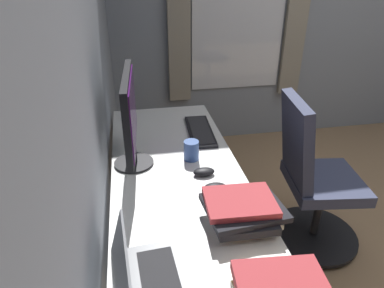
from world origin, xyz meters
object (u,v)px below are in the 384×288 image
laptop_leftmost (145,276)px  mouse_main (204,172)px  coffee_mug (191,150)px  book_stack_far (242,210)px  book_stack_near (281,286)px  keyboard_main (200,131)px  drawer_pedestal (184,282)px  mouse_spare (215,187)px  office_chair (312,183)px  monitor_primary (130,115)px

laptop_leftmost → mouse_main: bearing=-28.1°
coffee_mug → book_stack_far: bearing=-168.2°
laptop_leftmost → coffee_mug: size_ratio=2.95×
book_stack_near → coffee_mug: size_ratio=2.51×
mouse_main → book_stack_near: bearing=-173.1°
keyboard_main → mouse_main: 0.47m
drawer_pedestal → mouse_main: (0.29, -0.15, 0.40)m
drawer_pedestal → mouse_main: size_ratio=6.68×
mouse_main → book_stack_far: 0.37m
mouse_spare → coffee_mug: bearing=10.5°
coffee_mug → office_chair: size_ratio=0.12×
monitor_primary → book_stack_far: monitor_primary is taller
drawer_pedestal → monitor_primary: bearing=21.3°
book_stack_far → office_chair: office_chair is taller
mouse_main → coffee_mug: 0.17m
monitor_primary → keyboard_main: 0.56m
book_stack_near → office_chair: office_chair is taller
book_stack_near → drawer_pedestal: bearing=29.1°
monitor_primary → keyboard_main: (0.30, -0.40, -0.26)m
monitor_primary → laptop_leftmost: monitor_primary is taller
book_stack_near → book_stack_far: bearing=1.6°
monitor_primary → office_chair: monitor_primary is taller
mouse_main → mouse_spare: (-0.14, -0.02, 0.00)m
laptop_leftmost → book_stack_far: laptop_leftmost is taller
book_stack_far → coffee_mug: 0.53m
mouse_spare → book_stack_far: size_ratio=0.33×
mouse_main → book_stack_far: (-0.36, -0.08, 0.04)m
drawer_pedestal → keyboard_main: keyboard_main is taller
drawer_pedestal → coffee_mug: 0.64m
mouse_main → book_stack_far: bearing=-168.1°
drawer_pedestal → mouse_spare: (0.15, -0.17, 0.40)m
laptop_leftmost → keyboard_main: bearing=-20.5°
laptop_leftmost → mouse_main: 0.68m
book_stack_near → office_chair: 1.16m
mouse_spare → book_stack_far: bearing=-166.5°
mouse_spare → coffee_mug: coffee_mug is taller
drawer_pedestal → book_stack_far: size_ratio=2.19×
book_stack_far → drawer_pedestal: bearing=72.4°
keyboard_main → mouse_spare: (-0.60, 0.05, 0.01)m
monitor_primary → mouse_main: bearing=-116.9°
mouse_main → book_stack_near: 0.72m
book_stack_near → office_chair: (0.92, -0.64, -0.32)m
monitor_primary → mouse_spare: size_ratio=5.11×
mouse_main → book_stack_near: size_ratio=0.35×
drawer_pedestal → monitor_primary: monitor_primary is taller
laptop_leftmost → book_stack_far: (0.24, -0.40, 0.01)m
laptop_leftmost → coffee_mug: (0.76, -0.29, 0.01)m
mouse_spare → drawer_pedestal: bearing=131.1°
office_chair → book_stack_far: bearing=131.0°
monitor_primary → laptop_leftmost: (-0.77, -0.01, -0.22)m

